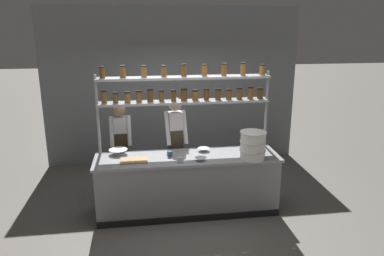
{
  "coord_description": "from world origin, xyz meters",
  "views": [
    {
      "loc": [
        -0.7,
        -5.36,
        2.92
      ],
      "look_at": [
        0.1,
        0.2,
        1.31
      ],
      "focal_mm": 35.0,
      "sensor_mm": 36.0,
      "label": 1
    }
  ],
  "objects_px": {
    "prep_bowl_center_back": "(201,159)",
    "prep_bowl_center_front": "(118,152)",
    "prep_bowl_near_left": "(204,150)",
    "serving_cup_by_board": "(170,154)",
    "chef_left": "(121,143)",
    "chef_center": "(176,140)",
    "cutting_board": "(134,160)",
    "spice_shelf_unit": "(185,93)",
    "container_stack": "(253,145)",
    "serving_cup_front": "(180,160)"
  },
  "relations": [
    {
      "from": "prep_bowl_near_left",
      "to": "prep_bowl_center_back",
      "type": "height_order",
      "value": "prep_bowl_near_left"
    },
    {
      "from": "container_stack",
      "to": "prep_bowl_near_left",
      "type": "xyz_separation_m",
      "value": [
        -0.67,
        0.43,
        -0.19
      ]
    },
    {
      "from": "chef_center",
      "to": "container_stack",
      "type": "relative_size",
      "value": 4.11
    },
    {
      "from": "spice_shelf_unit",
      "to": "prep_bowl_center_front",
      "type": "relative_size",
      "value": 9.35
    },
    {
      "from": "container_stack",
      "to": "prep_bowl_near_left",
      "type": "relative_size",
      "value": 2.2
    },
    {
      "from": "chef_center",
      "to": "prep_bowl_center_back",
      "type": "relative_size",
      "value": 9.63
    },
    {
      "from": "container_stack",
      "to": "spice_shelf_unit",
      "type": "bearing_deg",
      "value": 149.1
    },
    {
      "from": "cutting_board",
      "to": "prep_bowl_near_left",
      "type": "bearing_deg",
      "value": 14.84
    },
    {
      "from": "spice_shelf_unit",
      "to": "serving_cup_front",
      "type": "relative_size",
      "value": 30.85
    },
    {
      "from": "chef_center",
      "to": "serving_cup_by_board",
      "type": "bearing_deg",
      "value": -113.03
    },
    {
      "from": "prep_bowl_center_front",
      "to": "spice_shelf_unit",
      "type": "bearing_deg",
      "value": 4.61
    },
    {
      "from": "chef_left",
      "to": "chef_center",
      "type": "xyz_separation_m",
      "value": [
        0.91,
        -0.29,
        0.1
      ]
    },
    {
      "from": "prep_bowl_center_front",
      "to": "prep_bowl_center_back",
      "type": "distance_m",
      "value": 1.31
    },
    {
      "from": "prep_bowl_center_front",
      "to": "chef_center",
      "type": "bearing_deg",
      "value": 18.13
    },
    {
      "from": "cutting_board",
      "to": "prep_bowl_center_front",
      "type": "xyz_separation_m",
      "value": [
        -0.24,
        0.34,
        0.03
      ]
    },
    {
      "from": "prep_bowl_center_back",
      "to": "serving_cup_by_board",
      "type": "xyz_separation_m",
      "value": [
        -0.44,
        0.24,
        0.02
      ]
    },
    {
      "from": "container_stack",
      "to": "serving_cup_front",
      "type": "height_order",
      "value": "container_stack"
    },
    {
      "from": "cutting_board",
      "to": "serving_cup_front",
      "type": "bearing_deg",
      "value": -13.59
    },
    {
      "from": "prep_bowl_near_left",
      "to": "cutting_board",
      "type": "bearing_deg",
      "value": -165.16
    },
    {
      "from": "chef_center",
      "to": "prep_bowl_near_left",
      "type": "height_order",
      "value": "chef_center"
    },
    {
      "from": "spice_shelf_unit",
      "to": "chef_left",
      "type": "bearing_deg",
      "value": 154.0
    },
    {
      "from": "chef_left",
      "to": "cutting_board",
      "type": "xyz_separation_m",
      "value": [
        0.22,
        -0.94,
        0.02
      ]
    },
    {
      "from": "chef_left",
      "to": "chef_center",
      "type": "bearing_deg",
      "value": -20.2
    },
    {
      "from": "prep_bowl_near_left",
      "to": "prep_bowl_center_front",
      "type": "relative_size",
      "value": 0.66
    },
    {
      "from": "prep_bowl_center_back",
      "to": "prep_bowl_center_front",
      "type": "bearing_deg",
      "value": 159.39
    },
    {
      "from": "serving_cup_front",
      "to": "serving_cup_by_board",
      "type": "bearing_deg",
      "value": 113.9
    },
    {
      "from": "spice_shelf_unit",
      "to": "serving_cup_by_board",
      "type": "xyz_separation_m",
      "value": [
        -0.28,
        -0.3,
        -0.88
      ]
    },
    {
      "from": "chef_center",
      "to": "container_stack",
      "type": "height_order",
      "value": "chef_center"
    },
    {
      "from": "prep_bowl_center_back",
      "to": "serving_cup_front",
      "type": "distance_m",
      "value": 0.32
    },
    {
      "from": "cutting_board",
      "to": "prep_bowl_center_back",
      "type": "xyz_separation_m",
      "value": [
        0.98,
        -0.12,
        0.01
      ]
    },
    {
      "from": "prep_bowl_near_left",
      "to": "serving_cup_by_board",
      "type": "distance_m",
      "value": 0.58
    },
    {
      "from": "container_stack",
      "to": "serving_cup_front",
      "type": "relative_size",
      "value": 4.8
    },
    {
      "from": "container_stack",
      "to": "cutting_board",
      "type": "bearing_deg",
      "value": 175.39
    },
    {
      "from": "spice_shelf_unit",
      "to": "serving_cup_by_board",
      "type": "relative_size",
      "value": 30.85
    },
    {
      "from": "prep_bowl_center_front",
      "to": "serving_cup_front",
      "type": "xyz_separation_m",
      "value": [
        0.91,
        -0.5,
        0.01
      ]
    },
    {
      "from": "spice_shelf_unit",
      "to": "chef_center",
      "type": "xyz_separation_m",
      "value": [
        -0.13,
        0.22,
        -0.83
      ]
    },
    {
      "from": "container_stack",
      "to": "prep_bowl_center_back",
      "type": "xyz_separation_m",
      "value": [
        -0.79,
        0.02,
        -0.19
      ]
    },
    {
      "from": "chef_left",
      "to": "cutting_board",
      "type": "height_order",
      "value": "chef_left"
    },
    {
      "from": "chef_left",
      "to": "prep_bowl_center_back",
      "type": "distance_m",
      "value": 1.61
    },
    {
      "from": "chef_center",
      "to": "prep_bowl_center_front",
      "type": "height_order",
      "value": "chef_center"
    },
    {
      "from": "prep_bowl_center_back",
      "to": "serving_cup_front",
      "type": "xyz_separation_m",
      "value": [
        -0.31,
        -0.04,
        0.02
      ]
    },
    {
      "from": "chef_center",
      "to": "prep_bowl_near_left",
      "type": "bearing_deg",
      "value": -48.39
    },
    {
      "from": "spice_shelf_unit",
      "to": "prep_bowl_center_back",
      "type": "relative_size",
      "value": 15.08
    },
    {
      "from": "chef_left",
      "to": "prep_bowl_near_left",
      "type": "height_order",
      "value": "chef_left"
    },
    {
      "from": "spice_shelf_unit",
      "to": "container_stack",
      "type": "height_order",
      "value": "spice_shelf_unit"
    },
    {
      "from": "cutting_board",
      "to": "prep_bowl_near_left",
      "type": "xyz_separation_m",
      "value": [
        1.1,
        0.29,
        0.01
      ]
    },
    {
      "from": "cutting_board",
      "to": "serving_cup_by_board",
      "type": "xyz_separation_m",
      "value": [
        0.55,
        0.12,
        0.03
      ]
    },
    {
      "from": "prep_bowl_center_back",
      "to": "serving_cup_by_board",
      "type": "height_order",
      "value": "serving_cup_by_board"
    },
    {
      "from": "spice_shelf_unit",
      "to": "serving_cup_front",
      "type": "xyz_separation_m",
      "value": [
        -0.15,
        -0.59,
        -0.88
      ]
    },
    {
      "from": "chef_left",
      "to": "serving_cup_front",
      "type": "height_order",
      "value": "chef_left"
    }
  ]
}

